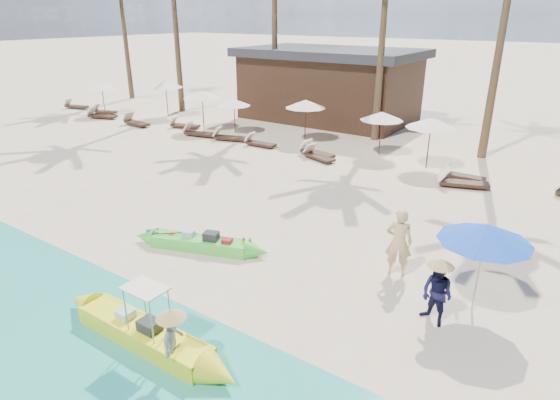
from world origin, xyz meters
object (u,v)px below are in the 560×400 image
Objects in this scene: yellow_canoe at (144,334)px; blue_umbrella at (486,233)px; green_canoe at (200,243)px; tourist at (399,242)px.

blue_umbrella is (5.22, 4.98, 1.70)m from yellow_canoe.
yellow_canoe is 2.50× the size of blue_umbrella.
yellow_canoe reaches higher than green_canoe.
yellow_canoe is at bearing -81.28° from green_canoe.
blue_umbrella reaches higher than green_canoe.
tourist is (5.11, 1.86, 0.72)m from green_canoe.
yellow_canoe is at bearing 41.70° from tourist.
tourist reaches higher than green_canoe.
tourist is at bearing 0.94° from green_canoe.
green_canoe is 2.40× the size of tourist.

